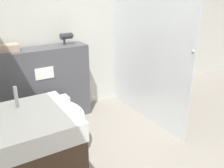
% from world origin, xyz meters
% --- Properties ---
extents(wall_back, '(8.00, 0.06, 2.50)m').
position_xyz_m(wall_back, '(0.00, 2.26, 1.25)').
color(wall_back, silver).
rests_on(wall_back, ground_plane).
extents(partition_panel, '(1.18, 0.30, 0.96)m').
position_xyz_m(partition_panel, '(-0.40, 2.05, 0.48)').
color(partition_panel, '#4C4C51').
rests_on(partition_panel, ground_plane).
extents(shower_glass, '(0.04, 1.51, 2.18)m').
position_xyz_m(shower_glass, '(0.77, 1.47, 1.09)').
color(shower_glass, silver).
rests_on(shower_glass, ground_plane).
extents(toilet, '(0.36, 0.70, 0.47)m').
position_xyz_m(toilet, '(-0.40, 1.37, 0.32)').
color(toilet, white).
rests_on(toilet, ground_plane).
extents(hair_drier, '(0.18, 0.08, 0.14)m').
position_xyz_m(hair_drier, '(-0.02, 2.08, 1.06)').
color(hair_drier, '#2D2D33').
rests_on(hair_drier, partition_panel).
extents(folded_towel, '(0.24, 0.15, 0.08)m').
position_xyz_m(folded_towel, '(-0.74, 2.08, 1.00)').
color(folded_towel, tan).
rests_on(folded_towel, partition_panel).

